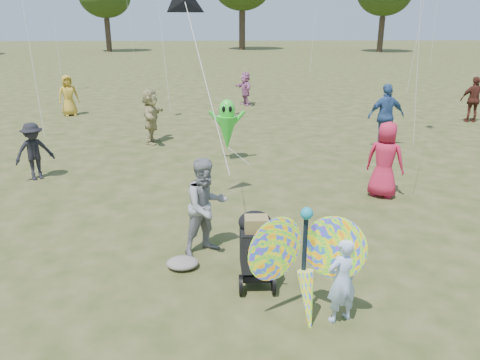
% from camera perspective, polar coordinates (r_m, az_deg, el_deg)
% --- Properties ---
extents(ground, '(160.00, 160.00, 0.00)m').
position_cam_1_polar(ground, '(7.45, 2.00, -11.84)').
color(ground, '#51592B').
rests_on(ground, ground).
extents(child_girl, '(0.52, 0.43, 1.22)m').
position_cam_1_polar(child_girl, '(6.36, 12.33, -11.87)').
color(child_girl, '#B2C9FC').
rests_on(child_girl, ground).
extents(adult_man, '(1.04, 0.99, 1.69)m').
position_cam_1_polar(adult_man, '(7.87, -4.14, -3.25)').
color(adult_man, gray).
rests_on(adult_man, ground).
extents(grey_bag, '(0.52, 0.43, 0.17)m').
position_cam_1_polar(grey_bag, '(7.74, -7.03, -10.02)').
color(grey_bag, gray).
rests_on(grey_bag, ground).
extents(crowd_a, '(1.00, 0.91, 1.71)m').
position_cam_1_polar(crowd_a, '(10.87, 17.26, 2.37)').
color(crowd_a, '#C01E3E').
rests_on(crowd_a, ground).
extents(crowd_b, '(1.06, 0.97, 1.44)m').
position_cam_1_polar(crowd_b, '(12.62, -23.82, 3.20)').
color(crowd_b, black).
rests_on(crowd_b, ground).
extents(crowd_c, '(1.19, 0.60, 1.96)m').
position_cam_1_polar(crowd_c, '(15.19, 17.36, 7.46)').
color(crowd_c, '#33558D').
rests_on(crowd_c, ground).
extents(crowd_d, '(0.63, 1.65, 1.75)m').
position_cam_1_polar(crowd_d, '(15.27, -10.80, 7.65)').
color(crowd_d, tan).
rests_on(crowd_d, ground).
extents(crowd_g, '(0.96, 0.84, 1.65)m').
position_cam_1_polar(crowd_g, '(20.67, -20.20, 9.64)').
color(crowd_g, gold).
rests_on(crowd_g, ground).
extents(crowd_h, '(1.05, 0.50, 1.74)m').
position_cam_1_polar(crowd_h, '(20.27, 26.63, 8.76)').
color(crowd_h, '#50231A').
rests_on(crowd_h, ground).
extents(crowd_j, '(0.92, 1.47, 1.51)m').
position_cam_1_polar(crowd_j, '(21.95, 0.64, 11.10)').
color(crowd_j, '#B26598').
rests_on(crowd_j, ground).
extents(jogging_stroller, '(0.53, 1.06, 1.09)m').
position_cam_1_polar(jogging_stroller, '(7.12, 1.92, -7.76)').
color(jogging_stroller, black).
rests_on(jogging_stroller, ground).
extents(butterfly_kite, '(1.74, 0.75, 1.81)m').
position_cam_1_polar(butterfly_kite, '(6.18, 8.04, -10.23)').
color(butterfly_kite, '#FF282D').
rests_on(butterfly_kite, ground).
extents(delta_kite_rig, '(1.22, 1.99, 3.19)m').
position_cam_1_polar(delta_kite_rig, '(9.05, -6.72, 20.73)').
color(delta_kite_rig, black).
rests_on(delta_kite_rig, ground).
extents(alien_kite, '(1.12, 0.69, 1.74)m').
position_cam_1_polar(alien_kite, '(13.06, -1.58, 6.48)').
color(alien_kite, '#32D733').
rests_on(alien_kite, ground).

